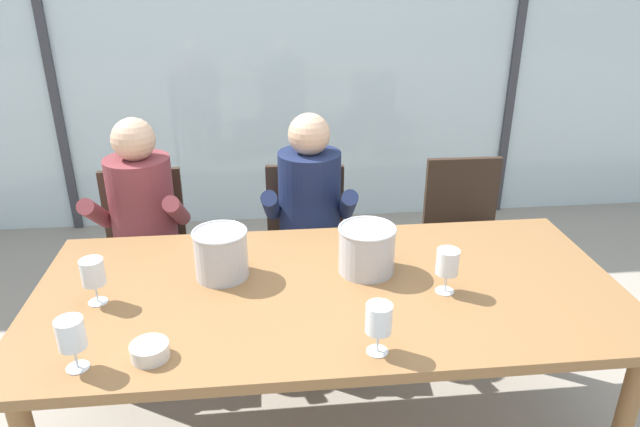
{
  "coord_description": "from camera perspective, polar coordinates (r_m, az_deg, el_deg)",
  "views": [
    {
      "loc": [
        -0.23,
        -1.86,
        1.91
      ],
      "look_at": [
        0.0,
        0.35,
        0.92
      ],
      "focal_mm": 32.32,
      "sensor_mm": 36.0,
      "label": 1
    }
  ],
  "objects": [
    {
      "name": "window_glass_panel",
      "position": [
        4.28,
        -2.9,
        15.81
      ],
      "size": [
        7.42,
        0.03,
        2.6
      ],
      "primitive_type": "cube",
      "color": "silver",
      "rests_on": "ground"
    },
    {
      "name": "ground",
      "position": [
        3.45,
        -1.13,
        -9.57
      ],
      "size": [
        14.0,
        14.0,
        0.0
      ],
      "primitive_type": "plane",
      "color": "#9E9384"
    },
    {
      "name": "ice_bucket_primary",
      "position": [
        2.27,
        4.65,
        -3.47
      ],
      "size": [
        0.23,
        0.23,
        0.19
      ],
      "color": "#B7B7BC",
      "rests_on": "dining_table"
    },
    {
      "name": "window_mullion_left",
      "position": [
        4.49,
        -25.39,
        14.02
      ],
      "size": [
        0.06,
        0.06,
        2.6
      ],
      "primitive_type": "cube",
      "color": "#38383D",
      "rests_on": "ground"
    },
    {
      "name": "person_navy_polo",
      "position": [
        2.92,
        -1.04,
        -0.35
      ],
      "size": [
        0.48,
        0.63,
        1.22
      ],
      "rotation": [
        0.0,
        0.0,
        -0.08
      ],
      "color": "#192347",
      "rests_on": "ground"
    },
    {
      "name": "tasting_bowl",
      "position": [
        1.91,
        -16.5,
        -12.91
      ],
      "size": [
        0.12,
        0.12,
        0.05
      ],
      "primitive_type": "cylinder",
      "color": "silver",
      "rests_on": "dining_table"
    },
    {
      "name": "wine_glass_by_right_taster",
      "position": [
        2.16,
        12.51,
        -4.78
      ],
      "size": [
        0.08,
        0.08,
        0.17
      ],
      "color": "silver",
      "rests_on": "dining_table"
    },
    {
      "name": "chair_near_curtain",
      "position": [
        3.19,
        -16.96,
        -2.77
      ],
      "size": [
        0.46,
        0.46,
        0.9
      ],
      "rotation": [
        0.0,
        0.0,
        0.06
      ],
      "color": "#332319",
      "rests_on": "ground"
    },
    {
      "name": "dining_table",
      "position": [
        2.24,
        0.94,
        -8.84
      ],
      "size": [
        2.22,
        1.03,
        0.77
      ],
      "color": "olive",
      "rests_on": "ground"
    },
    {
      "name": "window_mullion_right",
      "position": [
        4.65,
        18.89,
        15.28
      ],
      "size": [
        0.06,
        0.06,
        2.6
      ],
      "primitive_type": "cube",
      "color": "#38383D",
      "rests_on": "ground"
    },
    {
      "name": "wine_glass_near_bucket",
      "position": [
        1.81,
        5.84,
        -10.39
      ],
      "size": [
        0.08,
        0.08,
        0.17
      ],
      "color": "silver",
      "rests_on": "dining_table"
    },
    {
      "name": "chair_center",
      "position": [
        3.32,
        14.12,
        -1.33
      ],
      "size": [
        0.45,
        0.45,
        0.9
      ],
      "rotation": [
        0.0,
        0.0,
        -0.02
      ],
      "color": "#332319",
      "rests_on": "ground"
    },
    {
      "name": "chair_left_of_center",
      "position": [
        3.11,
        -1.48,
        -2.36
      ],
      "size": [
        0.48,
        0.48,
        0.9
      ],
      "rotation": [
        0.0,
        0.0,
        -0.09
      ],
      "color": "#332319",
      "rests_on": "ground"
    },
    {
      "name": "wine_glass_by_left_taster",
      "position": [
        2.2,
        -21.57,
        -5.5
      ],
      "size": [
        0.08,
        0.08,
        0.17
      ],
      "color": "silver",
      "rests_on": "dining_table"
    },
    {
      "name": "ice_bucket_secondary",
      "position": [
        2.26,
        -9.78,
        -3.86
      ],
      "size": [
        0.21,
        0.21,
        0.19
      ],
      "color": "#B7B7BC",
      "rests_on": "dining_table"
    },
    {
      "name": "hillside_vineyard",
      "position": [
        8.46,
        -4.58,
        18.18
      ],
      "size": [
        13.42,
        2.4,
        2.12
      ],
      "primitive_type": "cube",
      "color": "#386633",
      "rests_on": "ground"
    },
    {
      "name": "wine_glass_center_pour",
      "position": [
        1.89,
        -23.41,
        -11.07
      ],
      "size": [
        0.08,
        0.08,
        0.17
      ],
      "color": "silver",
      "rests_on": "dining_table"
    },
    {
      "name": "person_maroon_top",
      "position": [
        2.98,
        -17.32,
        -1.02
      ],
      "size": [
        0.47,
        0.61,
        1.22
      ],
      "rotation": [
        0.0,
        0.0,
        -0.02
      ],
      "color": "brown",
      "rests_on": "ground"
    }
  ]
}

